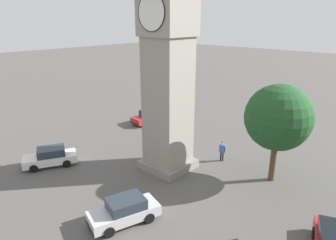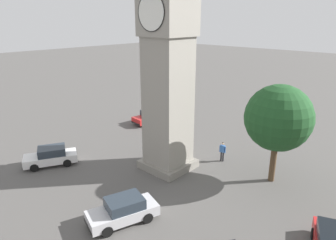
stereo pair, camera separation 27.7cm
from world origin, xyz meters
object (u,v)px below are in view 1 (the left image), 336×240
object	(u,v)px
car_black_far	(125,211)
pedestrian	(222,150)
tree	(278,118)
car_red_corner	(50,157)
car_silver_kerb	(149,116)
clock_tower	(168,25)

from	to	relation	value
car_black_far	pedestrian	distance (m)	10.81
pedestrian	tree	distance (m)	5.91
car_red_corner	tree	world-z (taller)	tree
tree	car_black_far	bearing A→B (deg)	-111.97
car_silver_kerb	clock_tower	bearing A→B (deg)	-36.91
car_silver_kerb	car_red_corner	xyz separation A→B (m)	(1.66, -12.92, 0.00)
clock_tower	car_silver_kerb	world-z (taller)	clock_tower
car_silver_kerb	car_red_corner	bearing A→B (deg)	-82.68
car_silver_kerb	car_black_far	world-z (taller)	same
clock_tower	pedestrian	bearing A→B (deg)	56.52
car_black_far	clock_tower	bearing A→B (deg)	112.20
car_silver_kerb	tree	bearing A→B (deg)	-10.88
clock_tower	tree	bearing A→B (deg)	27.28
clock_tower	pedestrian	distance (m)	11.04
pedestrian	tree	bearing A→B (deg)	-3.37
clock_tower	car_silver_kerb	distance (m)	15.17
car_black_far	pedestrian	world-z (taller)	pedestrian
clock_tower	car_red_corner	xyz separation A→B (m)	(-7.29, -6.20, -10.25)
car_red_corner	car_black_far	xyz separation A→B (m)	(10.10, -0.69, 0.00)
car_red_corner	pedestrian	size ratio (longest dim) A/B	2.63
car_black_far	car_red_corner	bearing A→B (deg)	176.09
car_silver_kerb	car_black_far	xyz separation A→B (m)	(11.76, -13.61, 0.00)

